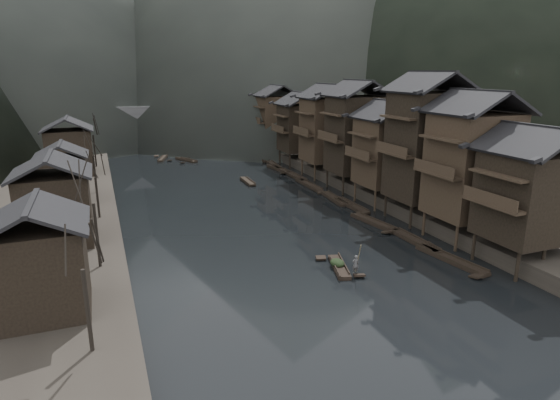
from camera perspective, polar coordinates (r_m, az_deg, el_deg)
name	(u,v)px	position (r m, az deg, el deg)	size (l,w,h in m)	color
water	(303,259)	(42.64, 2.84, -7.24)	(300.00, 300.00, 0.00)	black
right_bank	(385,154)	(92.80, 12.65, 5.53)	(40.00, 200.00, 1.80)	#2D2823
stilt_houses	(364,128)	(64.63, 10.22, 8.64)	(9.00, 67.60, 16.65)	black
left_houses	(60,172)	(57.15, -25.20, 3.14)	(8.10, 53.20, 8.73)	black
bare_trees	(93,167)	(53.60, -21.79, 3.79)	(3.84, 60.33, 7.68)	black
moored_sampans	(313,186)	(67.99, 4.05, 1.67)	(3.41, 67.04, 0.47)	black
midriver_boats	(195,159)	(90.65, -10.33, 4.98)	(13.20, 44.00, 0.45)	black
stone_bridge	(174,122)	(109.63, -12.81, 9.25)	(40.00, 6.00, 9.00)	#4C4C4F
hero_sampan	(339,266)	(40.97, 7.23, -8.03)	(2.42, 5.32, 0.44)	black
cargo_heap	(337,259)	(40.90, 7.02, -7.17)	(1.16, 1.52, 0.70)	black
boatman	(356,262)	(39.39, 9.19, -7.44)	(0.60, 0.39, 1.63)	#4F4F51
bamboo_pole	(359,232)	(38.55, 9.62, -3.84)	(0.06, 0.06, 4.00)	#8C7A51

